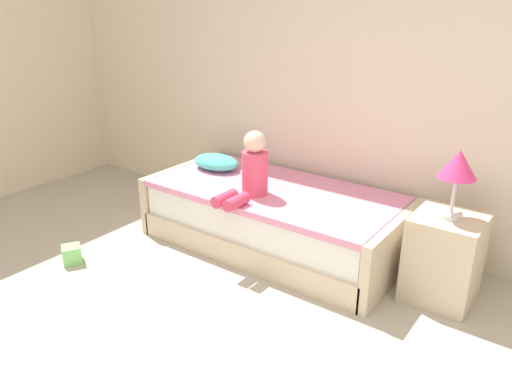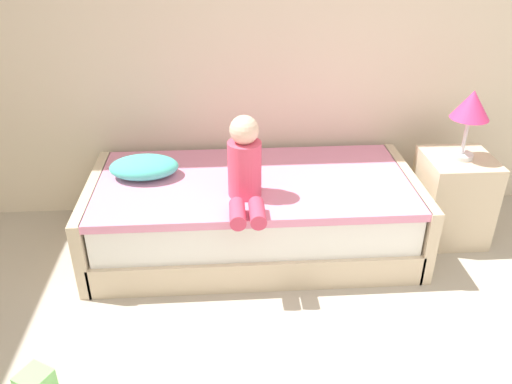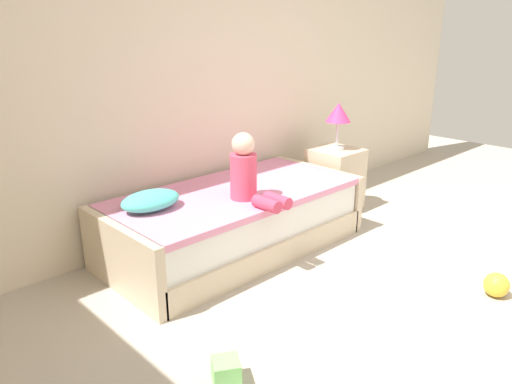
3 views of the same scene
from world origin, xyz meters
name	(u,v)px [view 3 (image 3 of 3)]	position (x,y,z in m)	size (l,w,h in m)	color
wall_rear	(244,59)	(0.00, 2.60, 1.45)	(7.20, 0.10, 2.90)	beige
bed	(235,220)	(-0.66, 2.00, 0.25)	(2.11, 1.00, 0.50)	beige
nightstand	(335,179)	(0.69, 2.03, 0.30)	(0.44, 0.44, 0.60)	beige
table_lamp	(338,115)	(0.69, 2.03, 0.94)	(0.24, 0.24, 0.45)	silver
child_figure	(248,173)	(-0.73, 1.77, 0.70)	(0.20, 0.51, 0.50)	#E04C6B
pillow	(151,200)	(-1.36, 2.10, 0.56)	(0.44, 0.30, 0.13)	#4CCCBC
toy_ball	(496,285)	(0.11, 0.22, 0.08)	(0.17, 0.17, 0.17)	yellow
toy_block	(226,372)	(-1.76, 0.82, 0.07)	(0.14, 0.14, 0.14)	#7FD872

